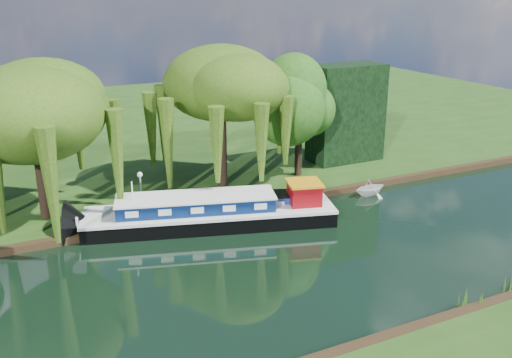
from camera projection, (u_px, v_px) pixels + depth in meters
ground at (190, 288)px, 28.79m from camera, size 120.00×120.00×0.00m
far_bank at (74, 134)px, 57.57m from camera, size 120.00×52.00×0.45m
dutch_barge at (212, 213)px, 36.09m from camera, size 16.16×7.93×3.33m
narrowboat at (229, 210)px, 37.06m from camera, size 12.11×5.79×1.76m
white_cruiser at (370, 195)px, 41.51m from camera, size 2.66×2.32×1.35m
willow_left at (33, 112)px, 34.15m from camera, size 7.85×7.85×9.41m
willow_right at (221, 95)px, 40.00m from camera, size 7.55×7.55×9.20m
tree_far_right at (300, 104)px, 42.82m from camera, size 4.92×4.92×8.05m
conifer_hedge at (346, 113)px, 47.20m from camera, size 6.00×3.00×8.00m
lamppost at (140, 181)px, 37.13m from camera, size 0.36×0.36×2.56m
mooring_posts at (135, 215)px, 35.41m from camera, size 19.16×0.16×1.00m
reeds_near at (396, 320)px, 25.07m from camera, size 33.70×1.50×1.10m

